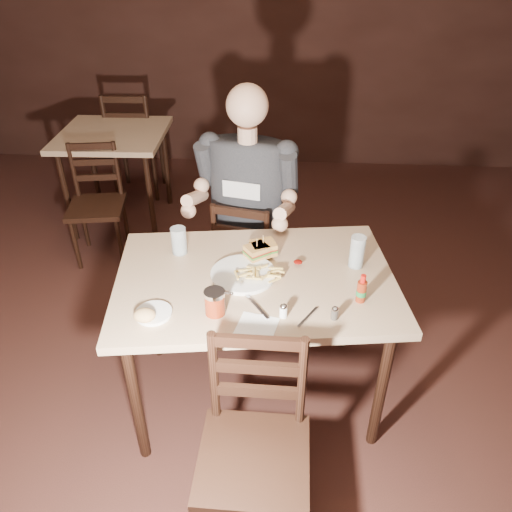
# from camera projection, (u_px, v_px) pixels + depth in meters

# --- Properties ---
(room_shell) EXTENTS (7.00, 7.00, 7.00)m
(room_shell) POSITION_uv_depth(u_px,v_px,m) (180.00, 181.00, 1.63)
(room_shell) COLOR black
(room_shell) RESTS_ON ground
(main_table) EXTENTS (1.36, 0.99, 0.77)m
(main_table) POSITION_uv_depth(u_px,v_px,m) (255.00, 290.00, 2.30)
(main_table) COLOR tan
(main_table) RESTS_ON ground
(bg_table) EXTENTS (0.82, 0.82, 0.77)m
(bg_table) POSITION_uv_depth(u_px,v_px,m) (114.00, 143.00, 3.88)
(bg_table) COLOR tan
(bg_table) RESTS_ON ground
(chair_far) EXTENTS (0.46, 0.49, 0.82)m
(chair_far) POSITION_uv_depth(u_px,v_px,m) (249.00, 255.00, 3.05)
(chair_far) COLOR black
(chair_far) RESTS_ON ground
(chair_near) EXTENTS (0.42, 0.46, 0.89)m
(chair_near) POSITION_uv_depth(u_px,v_px,m) (254.00, 460.00, 1.85)
(chair_near) COLOR black
(chair_near) RESTS_ON ground
(bg_chair_far) EXTENTS (0.45, 0.49, 0.95)m
(bg_chair_far) POSITION_uv_depth(u_px,v_px,m) (136.00, 143.00, 4.45)
(bg_chair_far) COLOR black
(bg_chair_far) RESTS_ON ground
(bg_chair_near) EXTENTS (0.44, 0.47, 0.83)m
(bg_chair_near) POSITION_uv_depth(u_px,v_px,m) (96.00, 207.00, 3.57)
(bg_chair_near) COLOR black
(bg_chair_near) RESTS_ON ground
(diner) EXTENTS (0.67, 0.58, 1.02)m
(diner) POSITION_uv_depth(u_px,v_px,m) (246.00, 181.00, 2.72)
(diner) COLOR #2D2E32
(diner) RESTS_ON chair_far
(dinner_plate) EXTENTS (0.32, 0.32, 0.02)m
(dinner_plate) POSITION_uv_depth(u_px,v_px,m) (243.00, 275.00, 2.26)
(dinner_plate) COLOR white
(dinner_plate) RESTS_ON main_table
(sandwich_left) EXTENTS (0.14, 0.13, 0.10)m
(sandwich_left) POSITION_uv_depth(u_px,v_px,m) (263.00, 245.00, 2.36)
(sandwich_left) COLOR gold
(sandwich_left) RESTS_ON dinner_plate
(sandwich_right) EXTENTS (0.13, 0.13, 0.09)m
(sandwich_right) POSITION_uv_depth(u_px,v_px,m) (257.00, 249.00, 2.34)
(sandwich_right) COLOR gold
(sandwich_right) RESTS_ON dinner_plate
(fries_pile) EXTENTS (0.27, 0.21, 0.04)m
(fries_pile) POSITION_uv_depth(u_px,v_px,m) (258.00, 271.00, 2.23)
(fries_pile) COLOR #D6B45B
(fries_pile) RESTS_ON dinner_plate
(ketchup_dollop) EXTENTS (0.05, 0.05, 0.01)m
(ketchup_dollop) POSITION_uv_depth(u_px,v_px,m) (298.00, 262.00, 2.32)
(ketchup_dollop) COLOR maroon
(ketchup_dollop) RESTS_ON dinner_plate
(glass_left) EXTENTS (0.08, 0.08, 0.13)m
(glass_left) POSITION_uv_depth(u_px,v_px,m) (179.00, 241.00, 2.39)
(glass_left) COLOR silver
(glass_left) RESTS_ON main_table
(glass_right) EXTENTS (0.08, 0.08, 0.16)m
(glass_right) POSITION_uv_depth(u_px,v_px,m) (357.00, 252.00, 2.29)
(glass_right) COLOR silver
(glass_right) RESTS_ON main_table
(hot_sauce) EXTENTS (0.05, 0.05, 0.13)m
(hot_sauce) POSITION_uv_depth(u_px,v_px,m) (362.00, 288.00, 2.08)
(hot_sauce) COLOR maroon
(hot_sauce) RESTS_ON main_table
(salt_shaker) EXTENTS (0.04, 0.04, 0.06)m
(salt_shaker) POSITION_uv_depth(u_px,v_px,m) (283.00, 311.00, 2.01)
(salt_shaker) COLOR white
(salt_shaker) RESTS_ON main_table
(pepper_shaker) EXTENTS (0.03, 0.03, 0.05)m
(pepper_shaker) POSITION_uv_depth(u_px,v_px,m) (335.00, 313.00, 2.00)
(pepper_shaker) COLOR #38332D
(pepper_shaker) RESTS_ON main_table
(syrup_dispenser) EXTENTS (0.10, 0.10, 0.11)m
(syrup_dispenser) POSITION_uv_depth(u_px,v_px,m) (215.00, 302.00, 2.02)
(syrup_dispenser) COLOR maroon
(syrup_dispenser) RESTS_ON main_table
(napkin) EXTENTS (0.18, 0.17, 0.00)m
(napkin) POSITION_uv_depth(u_px,v_px,m) (257.00, 326.00, 1.98)
(napkin) COLOR white
(napkin) RESTS_ON main_table
(knife) EXTENTS (0.14, 0.19, 0.01)m
(knife) POSITION_uv_depth(u_px,v_px,m) (254.00, 304.00, 2.09)
(knife) COLOR silver
(knife) RESTS_ON napkin
(fork) EXTENTS (0.09, 0.13, 0.00)m
(fork) POSITION_uv_depth(u_px,v_px,m) (308.00, 317.00, 2.02)
(fork) COLOR silver
(fork) RESTS_ON napkin
(side_plate) EXTENTS (0.16, 0.16, 0.01)m
(side_plate) POSITION_uv_depth(u_px,v_px,m) (154.00, 314.00, 2.03)
(side_plate) COLOR white
(side_plate) RESTS_ON main_table
(bread_roll) EXTENTS (0.10, 0.08, 0.05)m
(bread_roll) POSITION_uv_depth(u_px,v_px,m) (145.00, 315.00, 1.98)
(bread_roll) COLOR tan
(bread_roll) RESTS_ON side_plate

